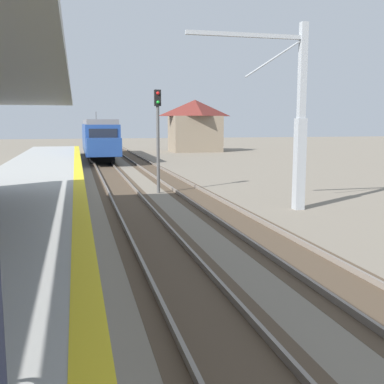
{
  "coord_description": "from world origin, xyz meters",
  "views": [
    {
      "loc": [
        -0.33,
        0.22,
        3.57
      ],
      "look_at": [
        2.05,
        9.83,
        2.1
      ],
      "focal_mm": 43.76,
      "sensor_mm": 36.0,
      "label": 1
    }
  ],
  "objects_px": {
    "approaching_train": "(98,137)",
    "distant_trackside_house": "(195,125)",
    "catenary_pylon_far_side": "(294,122)",
    "rail_signal_post": "(158,130)"
  },
  "relations": [
    {
      "from": "approaching_train",
      "to": "rail_signal_post",
      "type": "xyz_separation_m",
      "value": [
        1.81,
        -24.8,
        1.02
      ]
    },
    {
      "from": "catenary_pylon_far_side",
      "to": "rail_signal_post",
      "type": "bearing_deg",
      "value": 127.63
    },
    {
      "from": "approaching_train",
      "to": "rail_signal_post",
      "type": "relative_size",
      "value": 3.77
    },
    {
      "from": "rail_signal_post",
      "to": "catenary_pylon_far_side",
      "type": "relative_size",
      "value": 0.69
    },
    {
      "from": "approaching_train",
      "to": "catenary_pylon_far_side",
      "type": "height_order",
      "value": "catenary_pylon_far_side"
    },
    {
      "from": "approaching_train",
      "to": "rail_signal_post",
      "type": "bearing_deg",
      "value": -85.84
    },
    {
      "from": "rail_signal_post",
      "to": "catenary_pylon_far_side",
      "type": "xyz_separation_m",
      "value": [
        4.56,
        -5.91,
        0.41
      ]
    },
    {
      "from": "rail_signal_post",
      "to": "distant_trackside_house",
      "type": "bearing_deg",
      "value": 72.69
    },
    {
      "from": "approaching_train",
      "to": "catenary_pylon_far_side",
      "type": "bearing_deg",
      "value": -78.3
    },
    {
      "from": "approaching_train",
      "to": "distant_trackside_house",
      "type": "height_order",
      "value": "distant_trackside_house"
    }
  ]
}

